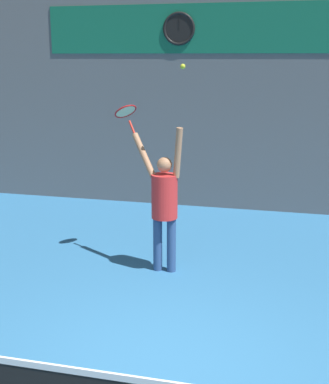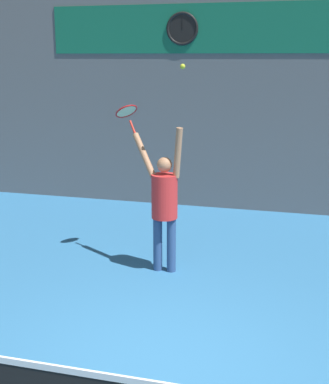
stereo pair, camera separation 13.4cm
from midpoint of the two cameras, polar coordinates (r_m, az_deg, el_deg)
name	(u,v)px [view 1 (the left image)]	position (r m, az deg, el deg)	size (l,w,h in m)	color
ground_plane	(157,380)	(5.46, -1.54, -19.42)	(18.00, 18.00, 0.00)	teal
back_wall	(238,84)	(10.65, 7.49, 11.34)	(18.00, 0.10, 5.00)	slate
sponsor_banner	(240,28)	(10.59, 7.64, 16.95)	(7.71, 0.02, 0.92)	#146B4C
scoreboard_clock	(179,29)	(10.77, 1.17, 17.02)	(0.63, 0.06, 0.63)	black
tennis_player	(164,201)	(7.53, -0.55, -0.91)	(0.86, 0.52, 2.10)	#2D4C7F
tennis_racket	(126,113)	(7.90, -4.61, 8.44)	(0.44, 0.45, 0.43)	red
tennis_ball	(183,66)	(7.15, 1.42, 13.24)	(0.07, 0.07, 0.07)	#CCDB2D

